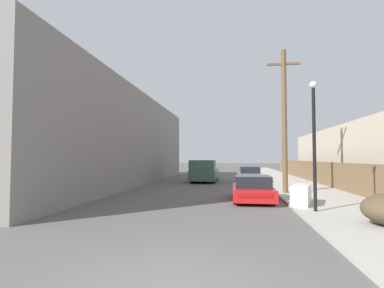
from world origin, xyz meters
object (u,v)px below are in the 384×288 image
at_px(utility_pole, 284,118).
at_px(street_lamp, 314,135).
at_px(discarded_fridge, 301,195).
at_px(parked_sports_car_red, 253,189).
at_px(car_parked_mid, 249,175).
at_px(pickup_truck, 204,171).

relative_size(utility_pole, street_lamp, 1.69).
distance_m(discarded_fridge, utility_pole, 5.58).
height_order(parked_sports_car_red, street_lamp, street_lamp).
relative_size(discarded_fridge, utility_pole, 0.24).
bearing_deg(discarded_fridge, utility_pole, 107.15).
bearing_deg(utility_pole, parked_sports_car_red, -126.97).
xyz_separation_m(discarded_fridge, street_lamp, (0.15, -1.55, 2.33)).
distance_m(car_parked_mid, pickup_truck, 3.74).
bearing_deg(parked_sports_car_red, pickup_truck, 107.65).
height_order(car_parked_mid, utility_pole, utility_pole).
bearing_deg(car_parked_mid, utility_pole, -80.06).
bearing_deg(car_parked_mid, parked_sports_car_red, -93.26).
xyz_separation_m(car_parked_mid, utility_pole, (1.55, -7.85, 3.60)).
height_order(car_parked_mid, pickup_truck, pickup_truck).
relative_size(parked_sports_car_red, car_parked_mid, 0.91).
xyz_separation_m(pickup_truck, utility_pole, (5.26, -8.09, 3.30)).
distance_m(car_parked_mid, utility_pole, 8.77).
bearing_deg(parked_sports_car_red, discarded_fridge, -40.81).
bearing_deg(discarded_fridge, street_lamp, -66.55).
bearing_deg(car_parked_mid, discarded_fridge, -84.13).
distance_m(parked_sports_car_red, pickup_truck, 11.16).
height_order(utility_pole, street_lamp, utility_pole).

